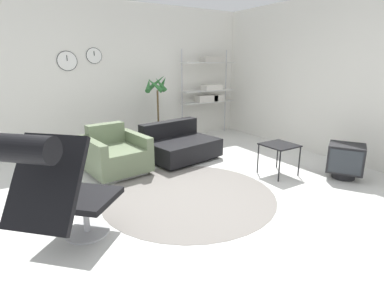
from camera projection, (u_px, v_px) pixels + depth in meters
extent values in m
plane|color=silver|center=(188.00, 193.00, 3.94)|extent=(12.00, 12.00, 0.00)
cube|color=silver|center=(113.00, 76.00, 5.89)|extent=(12.00, 0.06, 2.80)
cylinder|color=black|center=(67.00, 61.00, 5.36)|extent=(0.35, 0.01, 0.35)
cylinder|color=white|center=(67.00, 61.00, 5.36)|extent=(0.33, 0.02, 0.33)
cube|color=black|center=(67.00, 58.00, 5.33)|extent=(0.01, 0.01, 0.10)
cylinder|color=black|center=(94.00, 56.00, 5.58)|extent=(0.29, 0.01, 0.29)
cylinder|color=white|center=(94.00, 56.00, 5.58)|extent=(0.27, 0.02, 0.27)
cube|color=black|center=(94.00, 53.00, 5.56)|extent=(0.01, 0.01, 0.08)
cube|color=silver|center=(337.00, 78.00, 5.11)|extent=(0.06, 12.00, 2.80)
cylinder|color=slate|center=(189.00, 195.00, 3.88)|extent=(2.22, 2.22, 0.01)
cylinder|color=#BCBCC1|center=(88.00, 232.00, 3.03)|extent=(0.62, 0.62, 0.02)
cylinder|color=#BCBCC1|center=(86.00, 216.00, 2.98)|extent=(0.06, 0.06, 0.32)
cube|color=black|center=(84.00, 198.00, 2.93)|extent=(0.81, 0.81, 0.06)
cube|color=black|center=(46.00, 182.00, 2.37)|extent=(0.73, 0.73, 0.70)
cylinder|color=black|center=(20.00, 149.00, 2.09)|extent=(0.52, 0.52, 0.21)
cube|color=silver|center=(117.00, 171.00, 4.66)|extent=(0.76, 0.80, 0.06)
cube|color=#667556|center=(116.00, 158.00, 4.60)|extent=(0.69, 0.94, 0.35)
cube|color=#667556|center=(105.00, 133.00, 4.78)|extent=(0.61, 0.25, 0.32)
cube|color=#667556|center=(137.00, 149.00, 4.79)|extent=(0.22, 0.89, 0.52)
cube|color=#667556|center=(93.00, 157.00, 4.37)|extent=(0.22, 0.89, 0.52)
cube|color=black|center=(182.00, 158.00, 5.31)|extent=(1.18, 0.92, 0.05)
cube|color=black|center=(181.00, 148.00, 5.26)|extent=(1.31, 1.07, 0.31)
cube|color=black|center=(169.00, 129.00, 5.44)|extent=(1.20, 0.39, 0.28)
cube|color=black|center=(280.00, 145.00, 4.48)|extent=(0.47, 0.47, 0.02)
cylinder|color=black|center=(279.00, 167.00, 4.26)|extent=(0.02, 0.02, 0.46)
cylinder|color=black|center=(299.00, 161.00, 4.48)|extent=(0.02, 0.02, 0.46)
cylinder|color=black|center=(258.00, 159.00, 4.61)|extent=(0.02, 0.02, 0.46)
cylinder|color=black|center=(277.00, 154.00, 4.83)|extent=(0.02, 0.02, 0.46)
cylinder|color=black|center=(343.00, 174.00, 4.45)|extent=(0.32, 0.32, 0.11)
cube|color=black|center=(346.00, 158.00, 4.38)|extent=(0.60, 0.63, 0.40)
cube|color=#282D33|center=(345.00, 162.00, 4.19)|extent=(0.22, 0.37, 0.34)
cylinder|color=#333338|center=(159.00, 140.00, 6.13)|extent=(0.35, 0.35, 0.25)
cylinder|color=#382819|center=(159.00, 134.00, 6.10)|extent=(0.32, 0.32, 0.02)
cylinder|color=brown|center=(158.00, 112.00, 5.98)|extent=(0.04, 0.04, 0.88)
cone|color=#2D6B33|center=(163.00, 83.00, 5.89)|extent=(0.10, 0.32, 0.32)
cone|color=#2D6B33|center=(156.00, 83.00, 5.98)|extent=(0.41, 0.23, 0.35)
cone|color=#2D6B33|center=(149.00, 85.00, 5.83)|extent=(0.29, 0.39, 0.30)
cone|color=#2D6B33|center=(155.00, 85.00, 5.70)|extent=(0.31, 0.30, 0.30)
cone|color=#2D6B33|center=(160.00, 84.00, 5.76)|extent=(0.30, 0.14, 0.31)
cylinder|color=#BCBCC1|center=(182.00, 95.00, 6.60)|extent=(0.03, 0.03, 1.94)
cylinder|color=#BCBCC1|center=(225.00, 92.00, 7.22)|extent=(0.03, 0.03, 1.94)
cube|color=silver|center=(208.00, 102.00, 6.86)|extent=(1.28, 0.28, 0.02)
cube|color=silver|center=(208.00, 91.00, 6.79)|extent=(1.28, 0.28, 0.02)
cube|color=silver|center=(208.00, 63.00, 6.63)|extent=(1.28, 0.28, 0.02)
cube|color=beige|center=(206.00, 98.00, 6.81)|extent=(0.50, 0.24, 0.15)
cube|color=silver|center=(212.00, 87.00, 6.82)|extent=(0.46, 0.24, 0.12)
cube|color=#B7B2A8|center=(212.00, 60.00, 6.66)|extent=(0.52, 0.24, 0.11)
cube|color=beige|center=(217.00, 98.00, 6.96)|extent=(0.30, 0.24, 0.14)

